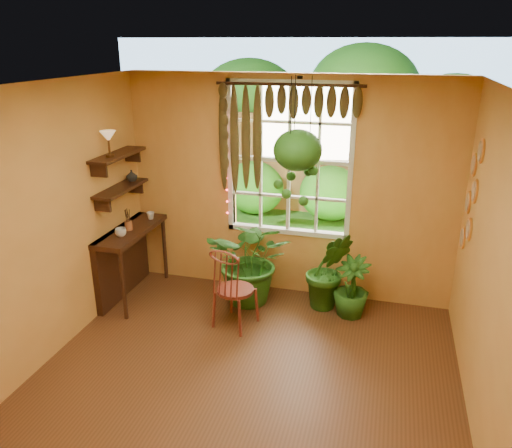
{
  "coord_description": "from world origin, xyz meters",
  "views": [
    {
      "loc": [
        1.15,
        -3.44,
        3.04
      ],
      "look_at": [
        -0.1,
        1.15,
        1.28
      ],
      "focal_mm": 35.0,
      "sensor_mm": 36.0,
      "label": 1
    }
  ],
  "objects_px": {
    "potted_plant_left": "(252,260)",
    "hanging_basket": "(298,154)",
    "potted_plant_mid": "(329,270)",
    "counter_ledge": "(125,254)",
    "windsor_chair": "(234,300)"
  },
  "relations": [
    {
      "from": "potted_plant_mid",
      "to": "windsor_chair",
      "type": "bearing_deg",
      "value": -144.09
    },
    {
      "from": "potted_plant_left",
      "to": "hanging_basket",
      "type": "height_order",
      "value": "hanging_basket"
    },
    {
      "from": "hanging_basket",
      "to": "potted_plant_mid",
      "type": "bearing_deg",
      "value": 9.56
    },
    {
      "from": "windsor_chair",
      "to": "counter_ledge",
      "type": "bearing_deg",
      "value": -176.37
    },
    {
      "from": "potted_plant_left",
      "to": "hanging_basket",
      "type": "bearing_deg",
      "value": 3.69
    },
    {
      "from": "potted_plant_left",
      "to": "counter_ledge",
      "type": "bearing_deg",
      "value": -171.61
    },
    {
      "from": "counter_ledge",
      "to": "windsor_chair",
      "type": "xyz_separation_m",
      "value": [
        1.53,
        -0.36,
        -0.23
      ]
    },
    {
      "from": "windsor_chair",
      "to": "potted_plant_mid",
      "type": "relative_size",
      "value": 1.13
    },
    {
      "from": "windsor_chair",
      "to": "potted_plant_left",
      "type": "distance_m",
      "value": 0.64
    },
    {
      "from": "potted_plant_left",
      "to": "windsor_chair",
      "type": "bearing_deg",
      "value": -94.31
    },
    {
      "from": "potted_plant_mid",
      "to": "counter_ledge",
      "type": "bearing_deg",
      "value": -172.38
    },
    {
      "from": "windsor_chair",
      "to": "hanging_basket",
      "type": "height_order",
      "value": "hanging_basket"
    },
    {
      "from": "potted_plant_left",
      "to": "potted_plant_mid",
      "type": "height_order",
      "value": "potted_plant_left"
    },
    {
      "from": "potted_plant_left",
      "to": "hanging_basket",
      "type": "xyz_separation_m",
      "value": [
        0.51,
        0.03,
        1.31
      ]
    },
    {
      "from": "potted_plant_left",
      "to": "potted_plant_mid",
      "type": "relative_size",
      "value": 1.14
    }
  ]
}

